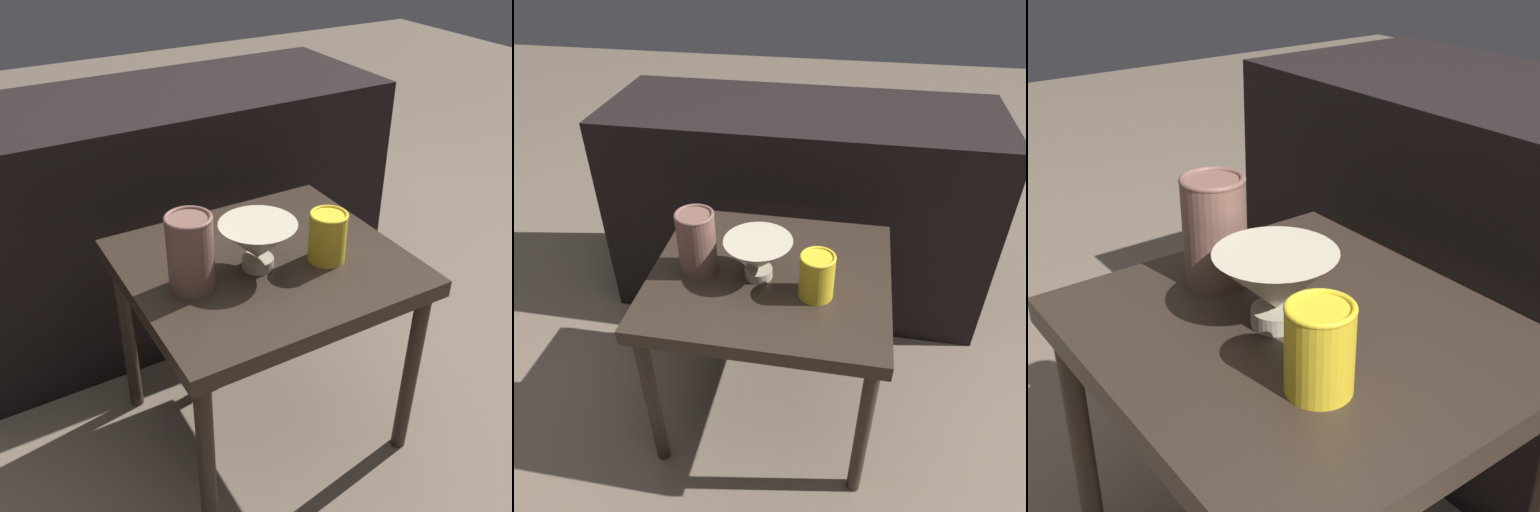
# 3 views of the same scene
# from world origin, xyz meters

# --- Properties ---
(ground_plane) EXTENTS (8.00, 8.00, 0.00)m
(ground_plane) POSITION_xyz_m (0.00, 0.00, 0.00)
(ground_plane) COLOR #6B5B4C
(table) EXTENTS (0.61, 0.54, 0.52)m
(table) POSITION_xyz_m (0.00, 0.00, 0.46)
(table) COLOR #2D231C
(table) RESTS_ON ground_plane
(couch_backdrop) EXTENTS (1.32, 0.50, 0.74)m
(couch_backdrop) POSITION_xyz_m (0.00, 0.61, 0.37)
(couch_backdrop) COLOR black
(couch_backdrop) RESTS_ON ground_plane
(bowl) EXTENTS (0.17, 0.17, 0.11)m
(bowl) POSITION_xyz_m (-0.03, -0.02, 0.59)
(bowl) COLOR #B2A88E
(bowl) RESTS_ON table
(vase_textured_left) EXTENTS (0.10, 0.10, 0.17)m
(vase_textured_left) POSITION_xyz_m (-0.18, -0.02, 0.61)
(vase_textured_left) COLOR brown
(vase_textured_left) RESTS_ON table
(vase_colorful_right) EXTENTS (0.09, 0.09, 0.12)m
(vase_colorful_right) POSITION_xyz_m (0.12, -0.07, 0.58)
(vase_colorful_right) COLOR gold
(vase_colorful_right) RESTS_ON table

